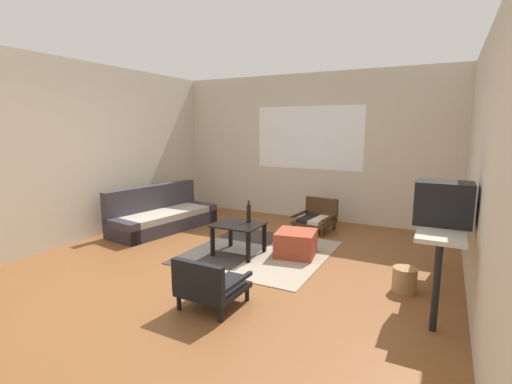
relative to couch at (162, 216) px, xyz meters
name	(u,v)px	position (x,y,z in m)	size (l,w,h in m)	color
ground_plane	(224,270)	(1.94, -1.11, -0.22)	(7.80, 7.80, 0.00)	brown
far_wall_with_window	(309,147)	(1.94, 1.95, 1.13)	(5.60, 0.13, 2.70)	beige
side_wall_right	(489,169)	(4.60, -0.81, 1.13)	(0.12, 6.60, 2.70)	beige
side_wall_left	(87,152)	(-0.72, -0.81, 1.13)	(0.12, 6.60, 2.70)	beige
area_rug	(260,252)	(2.04, -0.32, -0.22)	(1.83, 1.95, 0.01)	#38332D
couch	(162,216)	(0.00, 0.00, 0.00)	(1.00, 1.95, 0.73)	#38333D
coffee_table	(239,230)	(1.82, -0.53, 0.13)	(0.62, 0.55, 0.43)	black
armchair_by_window	(317,217)	(2.38, 1.14, 0.01)	(0.65, 0.68, 0.53)	#472D19
armchair_striped_foreground	(209,284)	(2.33, -1.98, 0.02)	(0.57, 0.58, 0.52)	black
ottoman_orange	(296,244)	(2.54, -0.22, -0.05)	(0.51, 0.51, 0.34)	#993D28
console_shelf	(441,227)	(4.26, -0.64, 0.50)	(0.39, 1.72, 0.81)	beige
crt_television	(443,203)	(4.26, -0.88, 0.79)	(0.50, 0.36, 0.41)	black
clay_vase	(443,201)	(4.26, -0.26, 0.69)	(0.26, 0.26, 0.30)	#A87047
glass_bottle	(249,213)	(1.89, -0.37, 0.34)	(0.06, 0.06, 0.31)	black
wicker_basket	(404,280)	(3.96, -0.73, -0.09)	(0.25, 0.25, 0.26)	#9E7A4C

